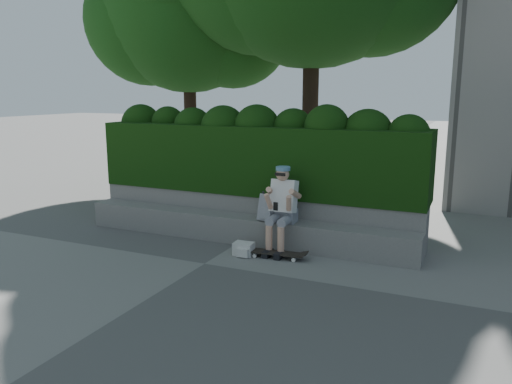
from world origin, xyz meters
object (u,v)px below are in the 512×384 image
at_px(person, 282,206).
at_px(backpack_plaid, 268,208).
at_px(backpack_ground, 244,249).
at_px(skateboard, 276,253).

distance_m(person, backpack_plaid, 0.30).
xyz_separation_m(person, backpack_ground, (-0.47, -0.45, -0.65)).
height_order(backpack_plaid, backpack_ground, backpack_plaid).
bearing_deg(person, skateboard, -83.63).
bearing_deg(skateboard, backpack_plaid, 119.37).
relative_size(skateboard, backpack_plaid, 2.08).
height_order(skateboard, backpack_plaid, backpack_plaid).
distance_m(person, backpack_ground, 0.92).
xyz_separation_m(skateboard, backpack_ground, (-0.51, -0.07, 0.02)).
bearing_deg(backpack_ground, skateboard, 5.54).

